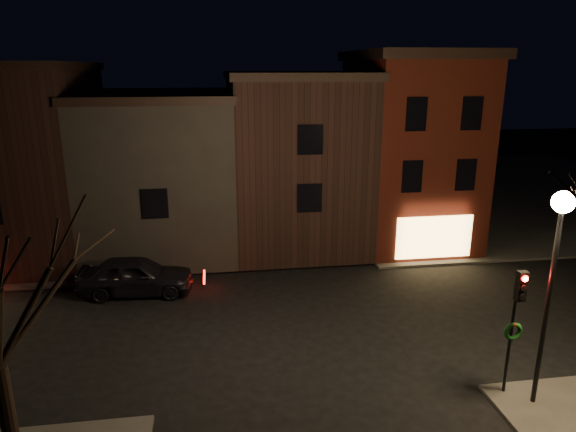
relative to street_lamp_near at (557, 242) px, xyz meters
name	(u,v)px	position (x,y,z in m)	size (l,w,h in m)	color
ground	(297,324)	(-6.20, 6.00, -5.18)	(120.00, 120.00, 0.00)	black
sidewalk_far_right	(497,190)	(13.80, 26.00, -5.12)	(30.00, 30.00, 0.12)	#2D2B28
corner_building	(410,148)	(1.80, 15.47, 0.22)	(6.50, 8.50, 10.50)	#4F170E
row_building_a	(293,157)	(-4.70, 16.50, -0.34)	(7.30, 10.30, 9.40)	black
row_building_b	(163,170)	(-11.95, 16.50, -0.85)	(7.80, 10.30, 8.40)	black
row_building_c	(22,159)	(-19.20, 16.50, -0.09)	(7.30, 10.30, 9.90)	black
street_lamp_near	(557,242)	(0.00, 0.00, 0.00)	(0.60, 0.60, 6.48)	black
traffic_signal	(516,314)	(-0.60, 0.49, -2.37)	(0.58, 0.38, 4.05)	black
parked_car_a	(136,276)	(-12.82, 9.88, -4.33)	(2.02, 5.01, 1.71)	black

